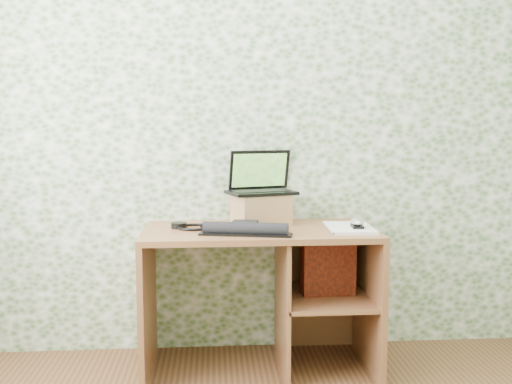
{
  "coord_description": "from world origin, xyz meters",
  "views": [
    {
      "loc": [
        -0.24,
        -1.47,
        1.27
      ],
      "look_at": [
        -0.02,
        1.39,
        0.95
      ],
      "focal_mm": 40.0,
      "sensor_mm": 36.0,
      "label": 1
    }
  ],
  "objects": [
    {
      "name": "wall_back",
      "position": [
        0.0,
        1.75,
        1.3
      ],
      "size": [
        3.5,
        0.0,
        3.5
      ],
      "primitive_type": "plane",
      "rotation": [
        1.57,
        0.0,
        0.0
      ],
      "color": "white",
      "rests_on": "ground"
    },
    {
      "name": "desk",
      "position": [
        0.08,
        1.47,
        0.48
      ],
      "size": [
        1.2,
        0.6,
        0.75
      ],
      "color": "brown",
      "rests_on": "floor"
    },
    {
      "name": "riser",
      "position": [
        0.02,
        1.58,
        0.83
      ],
      "size": [
        0.33,
        0.3,
        0.17
      ],
      "primitive_type": "cube",
      "rotation": [
        0.0,
        0.0,
        0.3
      ],
      "color": "#996644",
      "rests_on": "desk"
    },
    {
      "name": "laptop",
      "position": [
        0.02,
        1.62,
        0.97
      ],
      "size": [
        0.4,
        0.34,
        0.23
      ],
      "rotation": [
        0.0,
        0.0,
        0.3
      ],
      "color": "black",
      "rests_on": "riser"
    },
    {
      "name": "keyboard",
      "position": [
        -0.08,
        1.33,
        0.77
      ],
      "size": [
        0.46,
        0.31,
        0.06
      ],
      "rotation": [
        0.0,
        0.0,
        -0.21
      ],
      "color": "black",
      "rests_on": "desk"
    },
    {
      "name": "headphones",
      "position": [
        -0.34,
        1.47,
        0.76
      ],
      "size": [
        0.23,
        0.2,
        0.03
      ],
      "rotation": [
        0.0,
        0.0,
        -0.2
      ],
      "color": "black",
      "rests_on": "desk"
    },
    {
      "name": "notepad",
      "position": [
        0.46,
        1.39,
        0.76
      ],
      "size": [
        0.24,
        0.34,
        0.02
      ],
      "primitive_type": "cube",
      "rotation": [
        0.0,
        0.0,
        -0.04
      ],
      "color": "silver",
      "rests_on": "desk"
    },
    {
      "name": "mouse",
      "position": [
        0.49,
        1.35,
        0.78
      ],
      "size": [
        0.07,
        0.11,
        0.04
      ],
      "primitive_type": "ellipsoid",
      "rotation": [
        0.0,
        0.0,
        -0.07
      ],
      "color": "#BDBDC0",
      "rests_on": "notepad"
    },
    {
      "name": "pen",
      "position": [
        0.5,
        1.47,
        0.77
      ],
      "size": [
        0.05,
        0.15,
        0.01
      ],
      "primitive_type": "cylinder",
      "rotation": [
        1.57,
        0.0,
        -0.25
      ],
      "color": "black",
      "rests_on": "notepad"
    },
    {
      "name": "red_box",
      "position": [
        0.36,
        1.44,
        0.56
      ],
      "size": [
        0.29,
        0.11,
        0.34
      ],
      "primitive_type": "cube",
      "rotation": [
        0.0,
        0.0,
        0.07
      ],
      "color": "#A0280E",
      "rests_on": "desk"
    }
  ]
}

